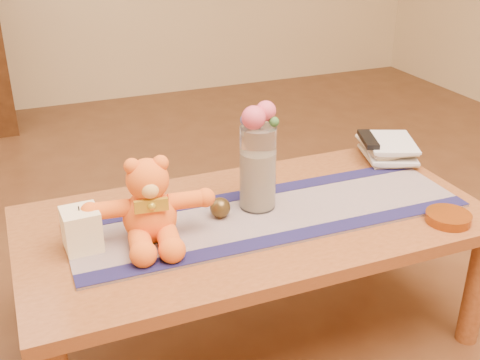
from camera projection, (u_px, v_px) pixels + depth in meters
name	position (u px, v px, depth m)	size (l,w,h in m)	color
floor	(254.00, 334.00, 1.98)	(5.50, 5.50, 0.00)	#4E2B16
coffee_table_top	(255.00, 222.00, 1.80)	(1.40, 0.70, 0.04)	brown
table_leg_fr	(476.00, 288.00, 1.87)	(0.07, 0.07, 0.41)	brown
table_leg_bl	(38.00, 278.00, 1.92)	(0.07, 0.07, 0.41)	brown
table_leg_br	(372.00, 208.00, 2.36)	(0.07, 0.07, 0.41)	brown
persian_runner	(271.00, 215.00, 1.79)	(1.20, 0.35, 0.01)	#1C224E
runner_border_near	(292.00, 236.00, 1.67)	(1.20, 0.06, 0.00)	#181643
runner_border_far	(252.00, 193.00, 1.91)	(1.20, 0.06, 0.00)	#181643
teddy_bear	(149.00, 200.00, 1.62)	(0.34, 0.28, 0.23)	orange
pillar_candle	(82.00, 229.00, 1.59)	(0.10, 0.10, 0.12)	#FFEFBB
candle_wick	(79.00, 208.00, 1.56)	(0.00, 0.00, 0.01)	black
glass_vase	(258.00, 168.00, 1.77)	(0.11, 0.11, 0.26)	silver
potpourri_fill	(258.00, 180.00, 1.79)	(0.09, 0.09, 0.18)	beige
rose_left	(254.00, 118.00, 1.69)	(0.07, 0.07, 0.07)	#CF4960
rose_right	(266.00, 111.00, 1.71)	(0.06, 0.06, 0.06)	#CF4960
blue_flower_back	(257.00, 114.00, 1.74)	(0.04, 0.04, 0.04)	#4E57A9
blue_flower_side	(246.00, 120.00, 1.72)	(0.04, 0.04, 0.04)	#4E57A9
leaf_sprig	(274.00, 122.00, 1.71)	(0.03, 0.03, 0.03)	#33662D
bronze_ball	(220.00, 208.00, 1.76)	(0.06, 0.06, 0.06)	#483618
book_bottom	(366.00, 157.00, 2.17)	(0.17, 0.22, 0.02)	beige
book_lower	(368.00, 153.00, 2.16)	(0.16, 0.22, 0.02)	beige
book_upper	(365.00, 147.00, 2.16)	(0.17, 0.22, 0.02)	beige
book_top	(368.00, 143.00, 2.14)	(0.16, 0.22, 0.02)	beige
tv_remote	(368.00, 139.00, 2.13)	(0.04, 0.16, 0.02)	black
amber_dish	(448.00, 218.00, 1.75)	(0.13, 0.13, 0.03)	#BF5914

